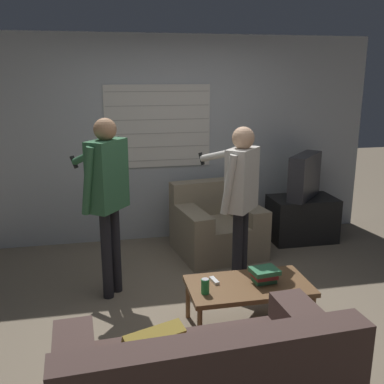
% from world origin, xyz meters
% --- Properties ---
extents(ground_plane, '(16.00, 16.00, 0.00)m').
position_xyz_m(ground_plane, '(0.00, 0.00, 0.00)').
color(ground_plane, '#7F705B').
extents(wall_back, '(5.20, 0.08, 2.55)m').
position_xyz_m(wall_back, '(-0.01, 2.03, 1.28)').
color(wall_back, '#ADB2B7').
rests_on(wall_back, ground_plane).
extents(armchair_beige, '(1.06, 1.01, 0.82)m').
position_xyz_m(armchair_beige, '(0.44, 1.39, 0.31)').
color(armchair_beige, gray).
rests_on(armchair_beige, ground_plane).
extents(coffee_table, '(1.03, 0.56, 0.39)m').
position_xyz_m(coffee_table, '(0.29, -0.27, 0.36)').
color(coffee_table, brown).
rests_on(coffee_table, ground_plane).
extents(tv_stand, '(0.82, 0.52, 0.56)m').
position_xyz_m(tv_stand, '(1.62, 1.55, 0.28)').
color(tv_stand, black).
rests_on(tv_stand, ground_plane).
extents(tv, '(0.62, 0.64, 0.56)m').
position_xyz_m(tv, '(1.62, 1.55, 0.84)').
color(tv, '#2D2D33').
rests_on(tv, tv_stand).
extents(person_left_standing, '(0.56, 0.78, 1.71)m').
position_xyz_m(person_left_standing, '(-0.83, 0.55, 1.09)').
color(person_left_standing, black).
rests_on(person_left_standing, ground_plane).
extents(person_right_standing, '(0.52, 0.77, 1.61)m').
position_xyz_m(person_right_standing, '(0.44, 0.48, 1.02)').
color(person_right_standing, black).
rests_on(person_right_standing, ground_plane).
extents(book_stack, '(0.24, 0.21, 0.13)m').
position_xyz_m(book_stack, '(0.42, -0.27, 0.46)').
color(book_stack, '#33754C').
rests_on(book_stack, coffee_table).
extents(soda_can, '(0.07, 0.07, 0.13)m').
position_xyz_m(soda_can, '(-0.11, -0.36, 0.46)').
color(soda_can, '#238E47').
rests_on(soda_can, coffee_table).
extents(spare_remote, '(0.06, 0.13, 0.02)m').
position_xyz_m(spare_remote, '(0.01, -0.18, 0.40)').
color(spare_remote, white).
rests_on(spare_remote, coffee_table).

